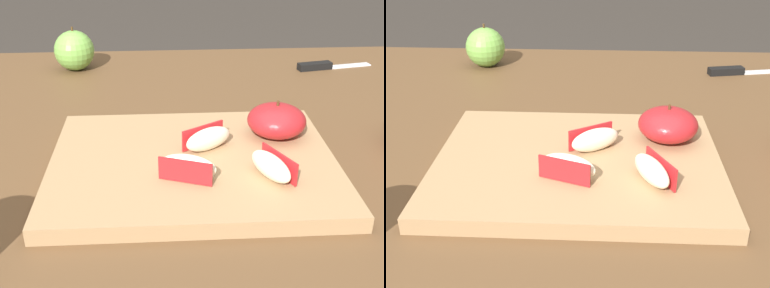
# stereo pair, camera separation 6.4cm
# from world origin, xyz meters

# --- Properties ---
(dining_table) EXTENTS (1.11, 0.99, 0.73)m
(dining_table) POSITION_xyz_m (0.00, 0.00, 0.63)
(dining_table) COLOR brown
(dining_table) RESTS_ON ground_plane
(cutting_board) EXTENTS (0.37, 0.29, 0.02)m
(cutting_board) POSITION_xyz_m (0.04, -0.06, 0.74)
(cutting_board) COLOR #A37F56
(cutting_board) RESTS_ON dining_table
(apple_half_skin_up) EXTENTS (0.08, 0.08, 0.05)m
(apple_half_skin_up) POSITION_xyz_m (0.16, 0.00, 0.77)
(apple_half_skin_up) COLOR #B21E23
(apple_half_skin_up) RESTS_ON cutting_board
(apple_wedge_middle) EXTENTS (0.07, 0.05, 0.03)m
(apple_wedge_middle) POSITION_xyz_m (0.03, -0.11, 0.76)
(apple_wedge_middle) COLOR #F4EACC
(apple_wedge_middle) RESTS_ON cutting_board
(apple_wedge_near_knife) EXTENTS (0.05, 0.07, 0.03)m
(apple_wedge_near_knife) POSITION_xyz_m (0.13, -0.11, 0.76)
(apple_wedge_near_knife) COLOR #F4EACC
(apple_wedge_near_knife) RESTS_ON cutting_board
(apple_wedge_left) EXTENTS (0.07, 0.06, 0.03)m
(apple_wedge_left) POSITION_xyz_m (0.06, -0.04, 0.76)
(apple_wedge_left) COLOR #F4EACC
(apple_wedge_left) RESTS_ON cutting_board
(paring_knife) EXTENTS (0.16, 0.05, 0.01)m
(paring_knife) POSITION_xyz_m (0.32, 0.34, 0.73)
(paring_knife) COLOR silver
(paring_knife) RESTS_ON dining_table
(whole_apple_granny_green) EXTENTS (0.08, 0.08, 0.09)m
(whole_apple_granny_green) POSITION_xyz_m (-0.18, 0.37, 0.77)
(whole_apple_granny_green) COLOR #70AD47
(whole_apple_granny_green) RESTS_ON dining_table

